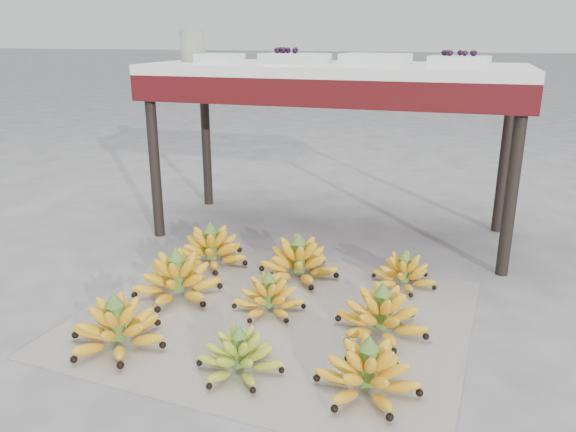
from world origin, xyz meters
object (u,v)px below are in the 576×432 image
(bunch_front_right, at_px, (368,373))
(tray_far_left, at_px, (215,58))
(bunch_mid_left, at_px, (177,279))
(glass_jar, at_px, (193,46))
(bunch_mid_right, at_px, (381,316))
(bunch_mid_center, at_px, (269,297))
(bunch_back_right, at_px, (404,273))
(bunch_back_left, at_px, (211,249))
(bunch_front_left, at_px, (117,328))
(tray_left, at_px, (294,58))
(tray_far_right, at_px, (459,60))
(bunch_back_center, at_px, (298,262))
(bunch_front_center, at_px, (240,356))
(tray_right, at_px, (376,59))
(newspaper_mat, at_px, (274,316))
(vendor_table, at_px, (333,85))

(bunch_front_right, height_order, tray_far_left, tray_far_left)
(bunch_mid_left, relative_size, glass_jar, 2.75)
(bunch_mid_left, distance_m, bunch_mid_right, 0.74)
(bunch_mid_center, xyz_separation_m, bunch_back_right, (0.41, 0.34, -0.00))
(bunch_mid_left, height_order, bunch_back_left, bunch_mid_left)
(bunch_mid_right, distance_m, bunch_back_right, 0.38)
(bunch_front_left, xyz_separation_m, bunch_mid_right, (0.74, 0.31, -0.00))
(tray_left, distance_m, tray_far_right, 0.70)
(bunch_back_left, height_order, bunch_back_center, same)
(bunch_back_left, relative_size, glass_jar, 2.79)
(bunch_front_center, height_order, tray_right, tray_right)
(bunch_mid_right, distance_m, bunch_back_left, 0.83)
(newspaper_mat, relative_size, tray_left, 4.13)
(bunch_mid_right, xyz_separation_m, glass_jar, (-1.04, 0.87, 0.79))
(bunch_back_center, bearing_deg, bunch_front_center, -71.96)
(newspaper_mat, xyz_separation_m, glass_jar, (-0.68, 0.86, 0.85))
(bunch_front_right, xyz_separation_m, bunch_back_left, (-0.76, 0.67, 0.01))
(bunch_back_left, height_order, vendor_table, vendor_table)
(bunch_front_center, distance_m, tray_far_right, 1.53)
(bunch_mid_left, height_order, bunch_back_center, bunch_mid_left)
(newspaper_mat, xyz_separation_m, bunch_back_center, (-0.01, 0.33, 0.07))
(bunch_front_right, relative_size, tray_right, 1.12)
(bunch_mid_right, bearing_deg, bunch_front_center, -128.18)
(bunch_front_right, distance_m, tray_far_left, 1.71)
(bunch_front_left, xyz_separation_m, tray_right, (0.55, 1.22, 0.74))
(vendor_table, xyz_separation_m, glass_jar, (-0.67, -0.01, 0.16))
(bunch_front_center, bearing_deg, bunch_mid_center, 98.62)
(bunch_front_center, xyz_separation_m, bunch_mid_center, (-0.04, 0.37, 0.00))
(glass_jar, bearing_deg, vendor_table, 1.06)
(bunch_back_left, xyz_separation_m, tray_far_left, (-0.20, 0.54, 0.73))
(newspaper_mat, xyz_separation_m, bunch_mid_center, (-0.03, 0.03, 0.05))
(bunch_mid_left, height_order, tray_left, tray_left)
(bunch_mid_left, bearing_deg, bunch_back_left, 73.54)
(newspaper_mat, distance_m, tray_right, 1.22)
(bunch_front_center, relative_size, bunch_back_center, 0.67)
(vendor_table, xyz_separation_m, tray_right, (0.18, 0.03, 0.11))
(bunch_mid_right, height_order, bunch_back_right, bunch_mid_right)
(bunch_mid_center, height_order, bunch_mid_right, bunch_mid_right)
(tray_right, bearing_deg, glass_jar, -177.32)
(newspaper_mat, height_order, bunch_front_left, bunch_front_left)
(bunch_front_left, xyz_separation_m, bunch_mid_left, (0.01, 0.36, 0.00))
(tray_far_right, bearing_deg, tray_left, -175.49)
(newspaper_mat, relative_size, bunch_back_left, 3.15)
(bunch_mid_left, bearing_deg, bunch_mid_right, -22.06)
(bunch_mid_center, relative_size, tray_far_right, 1.04)
(bunch_front_right, height_order, bunch_mid_center, bunch_front_right)
(bunch_mid_center, height_order, glass_jar, glass_jar)
(bunch_mid_left, relative_size, bunch_mid_right, 1.20)
(bunch_front_right, relative_size, bunch_mid_left, 0.85)
(bunch_back_center, relative_size, glass_jar, 2.61)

